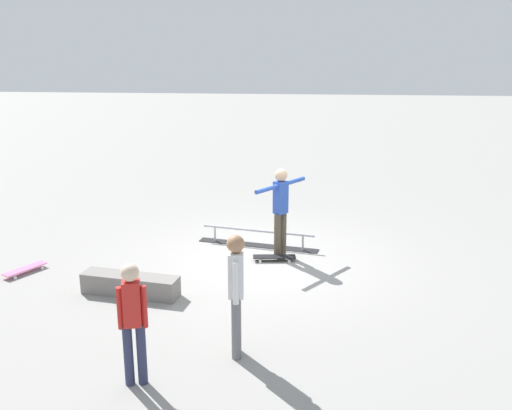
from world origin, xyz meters
name	(u,v)px	position (x,y,z in m)	size (l,w,h in m)	color
ground_plane	(267,260)	(0.00, 0.00, 0.00)	(60.00, 60.00, 0.00)	gray
grind_rail	(258,239)	(0.24, -0.77, 0.15)	(2.46, 0.76, 0.34)	black
skate_ledge	(130,285)	(2.15, 1.70, 0.17)	(1.62, 0.37, 0.34)	gray
skater_main	(281,206)	(-0.23, -0.22, 1.00)	(0.90, 1.15, 1.72)	brown
skateboard_main	(274,257)	(-0.13, 0.02, 0.07)	(0.82, 0.32, 0.09)	black
bystander_white_shirt	(236,289)	(0.21, 3.45, 0.96)	(0.23, 0.38, 1.69)	slate
bystander_red_shirt	(133,318)	(1.36, 4.22, 0.89)	(0.36, 0.22, 1.58)	#2D3351
loose_skateboard_pink	(25,269)	(4.29, 0.95, 0.07)	(0.58, 0.79, 0.09)	#E05993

